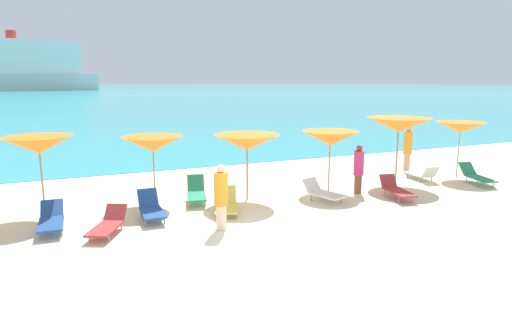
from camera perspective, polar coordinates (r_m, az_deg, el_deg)
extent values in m
cube|color=beige|center=(20.01, -12.59, -0.83)|extent=(50.00, 100.00, 0.30)
cube|color=#2DADBC|center=(237.64, -22.85, 8.83)|extent=(650.00, 440.00, 0.02)
cylinder|color=#9E7F59|center=(13.20, -26.62, -2.21)|extent=(0.05, 0.05, 2.10)
cone|color=orange|center=(13.04, -26.96, 1.78)|extent=(1.97, 1.97, 0.49)
sphere|color=#9E7F59|center=(13.03, -27.01, 2.44)|extent=(0.07, 0.07, 0.07)
cylinder|color=#9E7F59|center=(13.41, -13.42, -1.53)|extent=(0.04, 0.04, 1.94)
cone|color=orange|center=(13.27, -13.58, 2.08)|extent=(1.83, 1.83, 0.47)
sphere|color=#9E7F59|center=(13.25, -13.61, 2.71)|extent=(0.07, 0.07, 0.07)
cylinder|color=#9E7F59|center=(13.39, -1.18, -1.24)|extent=(0.06, 0.06, 1.95)
cone|color=orange|center=(13.24, -1.20, 2.36)|extent=(2.18, 2.18, 0.50)
sphere|color=#9E7F59|center=(13.22, -1.20, 3.02)|extent=(0.07, 0.07, 0.07)
cylinder|color=#9E7F59|center=(14.72, 9.74, -0.37)|extent=(0.05, 0.05, 1.92)
cone|color=orange|center=(14.59, 9.84, 2.86)|extent=(2.03, 2.03, 0.50)
sphere|color=#9E7F59|center=(14.57, 9.86, 3.46)|extent=(0.07, 0.07, 0.07)
cylinder|color=#9E7F59|center=(16.24, 18.28, 0.91)|extent=(0.06, 0.06, 2.28)
cone|color=orange|center=(16.12, 18.48, 4.46)|extent=(2.47, 2.47, 0.51)
sphere|color=#9E7F59|center=(16.10, 18.52, 5.02)|extent=(0.07, 0.07, 0.07)
cylinder|color=#9E7F59|center=(18.27, 25.36, 1.06)|extent=(0.04, 0.04, 2.04)
cone|color=orange|center=(18.16, 25.58, 3.91)|extent=(1.89, 1.89, 0.43)
sphere|color=#9E7F59|center=(18.15, 25.62, 4.34)|extent=(0.07, 0.07, 0.07)
cube|color=white|center=(13.42, 9.52, -4.59)|extent=(0.93, 1.21, 0.05)
cube|color=white|center=(13.78, 7.40, -3.30)|extent=(0.66, 0.47, 0.41)
cylinder|color=gray|center=(13.06, 9.86, -5.63)|extent=(0.04, 0.04, 0.21)
cylinder|color=gray|center=(13.47, 11.30, -5.18)|extent=(0.04, 0.04, 0.21)
cylinder|color=gray|center=(13.52, 7.39, -5.00)|extent=(0.04, 0.04, 0.21)
cylinder|color=gray|center=(13.91, 8.86, -4.59)|extent=(0.04, 0.04, 0.21)
cube|color=#1E478C|center=(11.82, -13.61, -6.84)|extent=(0.59, 1.14, 0.05)
cube|color=#1E478C|center=(12.48, -14.21, -4.90)|extent=(0.55, 0.41, 0.47)
cylinder|color=gray|center=(11.50, -14.50, -8.07)|extent=(0.04, 0.04, 0.21)
cylinder|color=gray|center=(11.57, -12.10, -7.85)|extent=(0.04, 0.04, 0.21)
cylinder|color=gray|center=(12.25, -15.05, -6.94)|extent=(0.04, 0.04, 0.21)
cylinder|color=gray|center=(12.32, -12.80, -6.74)|extent=(0.04, 0.04, 0.21)
cube|color=#D8BF4C|center=(12.05, -4.00, -6.42)|extent=(0.93, 1.21, 0.05)
cube|color=#D8BF4C|center=(12.67, -4.05, -4.57)|extent=(0.69, 0.56, 0.46)
cylinder|color=gray|center=(11.77, -5.27, -7.42)|extent=(0.04, 0.04, 0.17)
cylinder|color=gray|center=(11.78, -2.67, -7.38)|extent=(0.04, 0.04, 0.17)
cylinder|color=gray|center=(12.49, -5.24, -6.37)|extent=(0.04, 0.04, 0.17)
cylinder|color=gray|center=(12.49, -2.79, -6.33)|extent=(0.04, 0.04, 0.17)
cube|color=white|center=(17.48, 20.86, -1.76)|extent=(0.71, 1.10, 0.05)
cube|color=white|center=(16.95, 22.23, -1.47)|extent=(0.60, 0.32, 0.45)
cylinder|color=gray|center=(17.90, 20.85, -1.84)|extent=(0.04, 0.04, 0.17)
cylinder|color=gray|center=(17.59, 19.53, -1.97)|extent=(0.04, 0.04, 0.17)
cylinder|color=gray|center=(17.35, 22.35, -2.32)|extent=(0.04, 0.04, 0.17)
cylinder|color=gray|center=(17.02, 21.01, -2.46)|extent=(0.04, 0.04, 0.17)
cube|color=#A53333|center=(11.05, -19.50, -8.61)|extent=(1.00, 1.26, 0.05)
cube|color=#A53333|center=(11.62, -18.21, -6.65)|extent=(0.61, 0.53, 0.39)
cylinder|color=gray|center=(10.87, -21.33, -9.67)|extent=(0.04, 0.04, 0.17)
cylinder|color=gray|center=(10.69, -19.02, -9.86)|extent=(0.04, 0.04, 0.17)
cylinder|color=gray|center=(11.56, -19.71, -8.36)|extent=(0.04, 0.04, 0.17)
cylinder|color=gray|center=(11.39, -17.52, -8.51)|extent=(0.04, 0.04, 0.17)
cube|color=#A53333|center=(14.27, 18.55, -4.07)|extent=(0.80, 1.32, 0.05)
cube|color=#A53333|center=(14.85, 17.18, -2.66)|extent=(0.58, 0.39, 0.42)
cylinder|color=gray|center=(13.86, 18.47, -5.06)|extent=(0.04, 0.04, 0.22)
cylinder|color=gray|center=(14.10, 20.14, -4.91)|extent=(0.04, 0.04, 0.22)
cylinder|color=gray|center=(14.59, 16.79, -4.20)|extent=(0.04, 0.04, 0.22)
cylinder|color=gray|center=(14.82, 18.41, -4.07)|extent=(0.04, 0.04, 0.22)
cube|color=#268C66|center=(13.13, -7.92, -4.82)|extent=(0.80, 1.20, 0.05)
cube|color=#268C66|center=(13.74, -8.04, -3.06)|extent=(0.59, 0.45, 0.52)
cylinder|color=gray|center=(12.84, -8.91, -5.84)|extent=(0.04, 0.04, 0.23)
cylinder|color=gray|center=(12.85, -6.80, -5.77)|extent=(0.04, 0.04, 0.23)
cylinder|color=gray|center=(13.58, -8.96, -4.94)|extent=(0.04, 0.04, 0.23)
cylinder|color=gray|center=(13.59, -6.96, -4.87)|extent=(0.04, 0.04, 0.23)
cube|color=#268C66|center=(17.35, 27.75, -2.20)|extent=(0.86, 1.32, 0.05)
cube|color=#268C66|center=(17.99, 26.32, -1.03)|extent=(0.62, 0.60, 0.43)
cylinder|color=gray|center=(16.94, 27.82, -2.96)|extent=(0.04, 0.04, 0.22)
cylinder|color=gray|center=(17.20, 29.05, -2.89)|extent=(0.04, 0.04, 0.22)
cylinder|color=gray|center=(17.63, 26.26, -2.34)|extent=(0.04, 0.04, 0.22)
cylinder|color=gray|center=(17.88, 27.47, -2.28)|extent=(0.04, 0.04, 0.22)
cube|color=#1E478C|center=(11.77, -25.67, -7.70)|extent=(0.59, 1.18, 0.05)
cube|color=#1E478C|center=(12.50, -25.54, -5.84)|extent=(0.55, 0.48, 0.38)
cylinder|color=gray|center=(11.48, -26.93, -8.94)|extent=(0.04, 0.04, 0.21)
cylinder|color=gray|center=(11.44, -24.48, -8.80)|extent=(0.04, 0.04, 0.21)
cylinder|color=gray|center=(12.26, -26.66, -7.71)|extent=(0.04, 0.04, 0.21)
cylinder|color=gray|center=(12.23, -24.37, -7.57)|extent=(0.04, 0.04, 0.21)
cylinder|color=#DBAA84|center=(18.85, 19.43, -0.30)|extent=(0.26, 0.26, 0.72)
cylinder|color=orange|center=(18.72, 19.59, 2.20)|extent=(0.34, 0.34, 0.94)
sphere|color=#DBAA84|center=(18.65, 19.70, 3.95)|extent=(0.23, 0.23, 0.23)
cylinder|color=beige|center=(10.88, -4.64, -7.63)|extent=(0.27, 0.27, 0.64)
cylinder|color=orange|center=(10.67, -4.70, -3.85)|extent=(0.35, 0.35, 0.84)
sphere|color=beige|center=(10.56, -4.74, -1.15)|extent=(0.21, 0.21, 0.21)
cylinder|color=brown|center=(14.66, 13.42, -3.15)|extent=(0.25, 0.25, 0.62)
cylinder|color=#D83372|center=(14.51, 13.54, -0.39)|extent=(0.33, 0.33, 0.81)
sphere|color=brown|center=(14.43, 13.62, 1.55)|extent=(0.20, 0.20, 0.20)
cube|color=silver|center=(184.82, -27.58, 9.18)|extent=(46.86, 16.95, 6.27)
cube|color=white|center=(185.03, -27.83, 12.06)|extent=(35.26, 13.41, 12.36)
cylinder|color=red|center=(185.14, -29.86, 14.27)|extent=(3.53, 3.53, 3.00)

